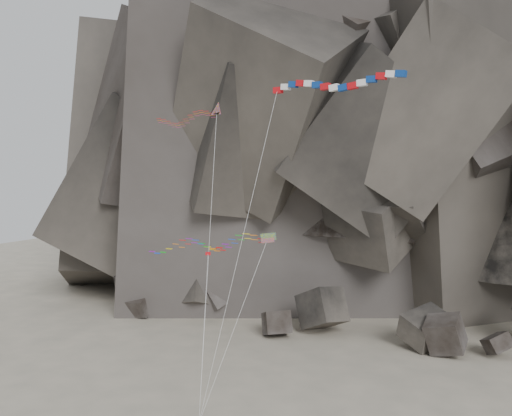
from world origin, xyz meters
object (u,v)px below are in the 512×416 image
(banner_kite, at_px, (334,85))
(delta_kite, at_px, (183,119))
(parafoil_kite, at_px, (202,244))
(pennant_kite, at_px, (206,291))

(banner_kite, bearing_deg, delta_kite, -175.04)
(parafoil_kite, height_order, pennant_kite, parafoil_kite)
(delta_kite, bearing_deg, banner_kite, 8.82)
(delta_kite, height_order, pennant_kite, delta_kite)
(delta_kite, distance_m, banner_kite, 16.32)
(banner_kite, xyz_separation_m, parafoil_kite, (-13.82, 2.30, -14.61))
(banner_kite, bearing_deg, parafoil_kite, -175.60)
(pennant_kite, bearing_deg, banner_kite, -19.62)
(delta_kite, bearing_deg, pennant_kite, -28.27)
(delta_kite, height_order, parafoil_kite, delta_kite)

